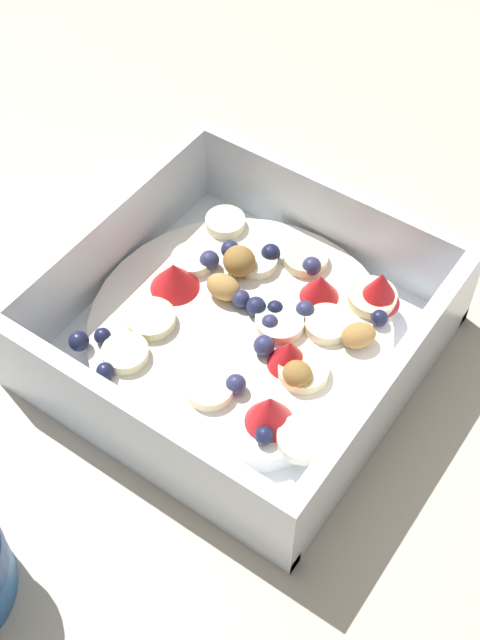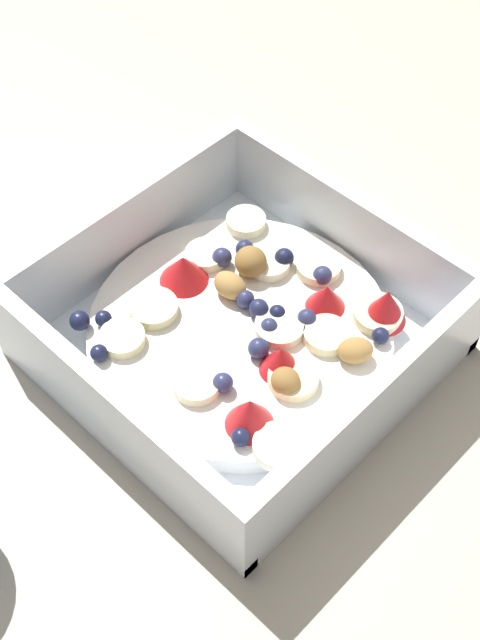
# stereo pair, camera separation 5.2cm
# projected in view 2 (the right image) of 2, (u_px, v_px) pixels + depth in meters

# --- Properties ---
(ground_plane) EXTENTS (2.40, 2.40, 0.00)m
(ground_plane) POSITION_uv_depth(u_px,v_px,m) (245.00, 329.00, 0.55)
(ground_plane) COLOR beige
(fruit_bowl) EXTENTS (0.21, 0.21, 0.07)m
(fruit_bowl) POSITION_uv_depth(u_px,v_px,m) (243.00, 330.00, 0.52)
(fruit_bowl) COLOR white
(fruit_bowl) RESTS_ON ground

